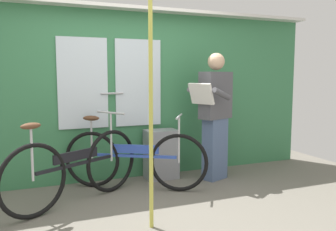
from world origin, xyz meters
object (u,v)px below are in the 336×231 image
at_px(bicycle_near_door, 76,168).
at_px(passenger_reading_newspaper, 215,114).
at_px(bicycle_leaning_behind, 134,159).
at_px(trash_bin_by_wall, 161,154).
at_px(handrail_pole, 151,107).

distance_m(bicycle_near_door, passenger_reading_newspaper, 1.84).
xyz_separation_m(bicycle_leaning_behind, passenger_reading_newspaper, (1.07, 0.00, 0.49)).
bearing_deg(trash_bin_by_wall, bicycle_leaning_behind, -146.70).
distance_m(bicycle_leaning_behind, trash_bin_by_wall, 0.55).
bearing_deg(bicycle_leaning_behind, trash_bin_by_wall, 64.09).
xyz_separation_m(bicycle_near_door, handrail_pole, (0.53, -0.84, 0.68)).
bearing_deg(passenger_reading_newspaper, handrail_pole, 19.25).
height_order(passenger_reading_newspaper, handrail_pole, handrail_pole).
bearing_deg(handrail_pole, bicycle_leaning_behind, 81.57).
bearing_deg(passenger_reading_newspaper, bicycle_leaning_behind, -21.58).
bearing_deg(handrail_pole, trash_bin_by_wall, 65.85).
xyz_separation_m(trash_bin_by_wall, handrail_pole, (-0.61, -1.37, 0.75)).
relative_size(trash_bin_by_wall, handrail_pole, 0.30).
distance_m(passenger_reading_newspaper, trash_bin_by_wall, 0.87).
relative_size(bicycle_leaning_behind, passenger_reading_newspaper, 0.93).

